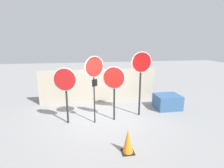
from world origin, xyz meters
TOP-DOWN VIEW (x-y plane):
  - ground_plane at (0.00, 0.00)m, footprint 40.00×40.00m
  - fence_back at (0.00, 2.32)m, footprint 6.03×0.12m
  - stop_sign_0 at (-1.46, -0.01)m, footprint 0.86×0.23m
  - stop_sign_1 at (-0.39, -0.16)m, footprint 0.71×0.37m
  - stop_sign_2 at (0.37, -0.02)m, footprint 0.81×0.37m
  - stop_sign_3 at (1.54, 0.25)m, footprint 0.85×0.15m
  - traffic_cone_0 at (0.39, -2.18)m, footprint 0.36×0.36m
  - storage_crate at (3.11, 0.82)m, footprint 1.14×0.97m

SIDE VIEW (x-z plane):
  - ground_plane at x=0.00m, z-range 0.00..0.00m
  - storage_crate at x=3.11m, z-range 0.00..0.67m
  - traffic_cone_0 at x=0.39m, z-range 0.00..0.73m
  - fence_back at x=0.00m, z-range 0.00..1.73m
  - stop_sign_0 at x=-1.46m, z-range 0.48..2.68m
  - stop_sign_2 at x=0.37m, z-range 0.49..2.70m
  - stop_sign_3 at x=1.54m, z-range 0.61..3.35m
  - stop_sign_1 at x=-0.39m, z-range 0.71..3.33m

